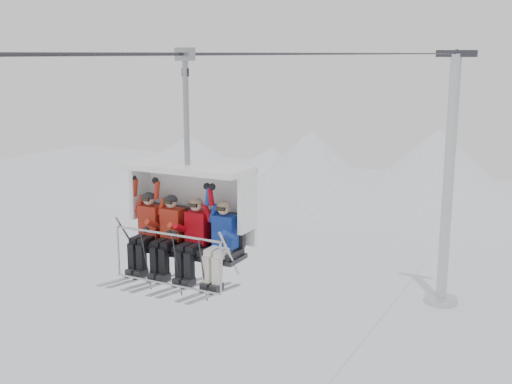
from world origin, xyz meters
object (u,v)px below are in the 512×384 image
at_px(skier_far_left, 147,229).
at_px(skier_center_right, 194,236).
at_px(lift_tower_right, 447,199).
at_px(skier_far_right, 222,240).
at_px(chairlift_carrier, 192,205).
at_px(skier_center_left, 169,232).

distance_m(skier_far_left, skier_center_right, 1.01).
relative_size(lift_tower_right, skier_center_right, 7.99).
relative_size(skier_far_left, skier_far_right, 1.00).
height_order(lift_tower_right, skier_far_left, lift_tower_right).
height_order(chairlift_carrier, skier_center_right, chairlift_carrier).
distance_m(skier_far_left, skier_center_left, 0.49).
distance_m(lift_tower_right, skier_far_left, 25.20).
distance_m(skier_far_left, skier_far_right, 1.57).
bearing_deg(lift_tower_right, skier_center_right, -89.48).
relative_size(chairlift_carrier, skier_center_right, 2.36).
xyz_separation_m(lift_tower_right, skier_far_right, (0.78, -24.80, 4.42)).
bearing_deg(chairlift_carrier, skier_center_left, -134.41).
distance_m(chairlift_carrier, skier_center_right, 0.60).
xyz_separation_m(lift_tower_right, skier_center_right, (0.23, -24.80, 4.42)).
bearing_deg(skier_center_right, skier_far_right, 0.00).
bearing_deg(chairlift_carrier, skier_center_right, -53.29).
distance_m(chairlift_carrier, skier_far_left, 0.96).
bearing_deg(lift_tower_right, skier_center_left, -90.69).
height_order(skier_center_right, skier_far_right, same).
xyz_separation_m(skier_center_left, skier_center_right, (0.53, 0.00, 0.00)).
distance_m(lift_tower_right, skier_center_right, 25.19).
relative_size(chairlift_carrier, skier_center_left, 2.36).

